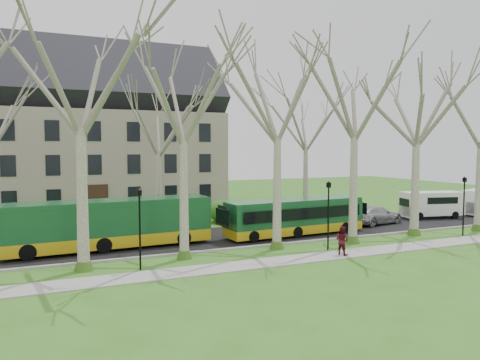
{
  "coord_description": "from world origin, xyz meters",
  "views": [
    {
      "loc": [
        -11.14,
        -25.67,
        6.54
      ],
      "look_at": [
        1.62,
        3.0,
        4.35
      ],
      "focal_mm": 35.0,
      "sensor_mm": 36.0,
      "label": 1
    }
  ],
  "objects_px": {
    "bus_follow": "(295,217)",
    "pedestrian_b": "(342,240)",
    "sedan": "(375,215)",
    "van_a": "(432,205)",
    "bus_lead": "(110,223)"
  },
  "relations": [
    {
      "from": "bus_follow",
      "to": "pedestrian_b",
      "type": "xyz_separation_m",
      "value": [
        -0.75,
        -6.73,
        -0.49
      ]
    },
    {
      "from": "bus_follow",
      "to": "sedan",
      "type": "height_order",
      "value": "bus_follow"
    },
    {
      "from": "sedan",
      "to": "van_a",
      "type": "bearing_deg",
      "value": -96.12
    },
    {
      "from": "van_a",
      "to": "bus_lead",
      "type": "bearing_deg",
      "value": -164.1
    },
    {
      "from": "sedan",
      "to": "pedestrian_b",
      "type": "distance_m",
      "value": 12.56
    },
    {
      "from": "bus_lead",
      "to": "van_a",
      "type": "bearing_deg",
      "value": -0.5
    },
    {
      "from": "bus_lead",
      "to": "van_a",
      "type": "xyz_separation_m",
      "value": [
        29.04,
        1.33,
        -0.41
      ]
    },
    {
      "from": "bus_lead",
      "to": "pedestrian_b",
      "type": "distance_m",
      "value": 14.64
    },
    {
      "from": "bus_follow",
      "to": "sedan",
      "type": "distance_m",
      "value": 8.87
    },
    {
      "from": "bus_follow",
      "to": "van_a",
      "type": "xyz_separation_m",
      "value": [
        15.76,
        2.13,
        -0.16
      ]
    },
    {
      "from": "bus_lead",
      "to": "bus_follow",
      "type": "bearing_deg",
      "value": -6.56
    },
    {
      "from": "sedan",
      "to": "pedestrian_b",
      "type": "bearing_deg",
      "value": 120.02
    },
    {
      "from": "sedan",
      "to": "bus_lead",
      "type": "bearing_deg",
      "value": 80.82
    },
    {
      "from": "bus_follow",
      "to": "pedestrian_b",
      "type": "height_order",
      "value": "bus_follow"
    },
    {
      "from": "bus_lead",
      "to": "pedestrian_b",
      "type": "xyz_separation_m",
      "value": [
        12.53,
        -7.53,
        -0.74
      ]
    }
  ]
}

